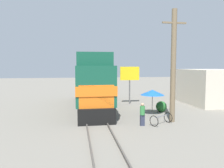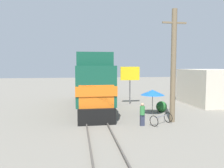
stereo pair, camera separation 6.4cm
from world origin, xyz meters
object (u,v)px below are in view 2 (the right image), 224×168
at_px(utility_pole, 173,65).
at_px(billboard_sign, 130,76).
at_px(vendor_umbrella, 153,92).
at_px(locomotive, 91,86).
at_px(person_bystander, 142,114).
at_px(bicycle, 161,119).

bearing_deg(utility_pole, billboard_sign, 99.63).
bearing_deg(vendor_umbrella, locomotive, 144.84).
bearing_deg(person_bystander, utility_pole, 16.12).
distance_m(locomotive, utility_pole, 8.45).
xyz_separation_m(utility_pole, bicycle, (-1.10, -0.63, -3.76)).
relative_size(locomotive, vendor_umbrella, 6.32).
distance_m(locomotive, vendor_umbrella, 6.06).
bearing_deg(locomotive, bicycle, -56.03).
distance_m(utility_pole, person_bystander, 4.21).
relative_size(person_bystander, bicycle, 0.88).
distance_m(locomotive, bicycle, 8.24).
height_order(locomotive, bicycle, locomotive).
height_order(utility_pole, person_bystander, utility_pole).
height_order(billboard_sign, person_bystander, billboard_sign).
relative_size(locomotive, person_bystander, 8.40).
xyz_separation_m(vendor_umbrella, bicycle, (-0.46, -3.18, -1.50)).
height_order(utility_pole, vendor_umbrella, utility_pole).
xyz_separation_m(locomotive, bicycle, (4.49, -6.66, -1.84)).
distance_m(utility_pole, billboard_sign, 7.97).
bearing_deg(billboard_sign, utility_pole, -80.37).
bearing_deg(locomotive, utility_pole, -47.23).
xyz_separation_m(vendor_umbrella, person_bystander, (-1.88, -3.28, -1.03)).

